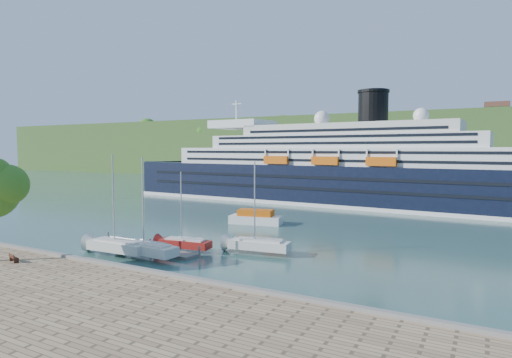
{
  "coord_description": "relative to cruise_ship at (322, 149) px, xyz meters",
  "views": [
    {
      "loc": [
        33.36,
        -27.02,
        11.42
      ],
      "look_at": [
        2.25,
        30.0,
        6.88
      ],
      "focal_mm": 30.0,
      "sensor_mm": 36.0,
      "label": 1
    }
  ],
  "objects": [
    {
      "name": "ground",
      "position": [
        -2.14,
        -59.19,
        -11.55
      ],
      "size": [
        400.0,
        400.0,
        0.0
      ],
      "primitive_type": "plane",
      "color": "#315850",
      "rests_on": "ground"
    },
    {
      "name": "far_hillside",
      "position": [
        -2.14,
        85.81,
        0.45
      ],
      "size": [
        400.0,
        50.0,
        24.0
      ],
      "primitive_type": "cube",
      "color": "#355622",
      "rests_on": "ground"
    },
    {
      "name": "quay_coping",
      "position": [
        -2.14,
        -59.39,
        -10.4
      ],
      "size": [
        220.0,
        0.5,
        0.3
      ],
      "primitive_type": "cube",
      "color": "slate",
      "rests_on": "promenade"
    },
    {
      "name": "cruise_ship",
      "position": [
        0.0,
        0.0,
        0.0
      ],
      "size": [
        103.46,
        19.98,
        23.1
      ],
      "primitive_type": null,
      "rotation": [
        0.0,
        0.0,
        -0.05
      ],
      "color": "black",
      "rests_on": "ground"
    },
    {
      "name": "park_bench",
      "position": [
        -7.06,
        -62.8,
        -10.12
      ],
      "size": [
        1.43,
        0.86,
        0.86
      ],
      "primitive_type": null,
      "rotation": [
        0.0,
        0.0,
        -0.24
      ],
      "color": "#4C2515",
      "rests_on": "promenade"
    },
    {
      "name": "floating_pontoon",
      "position": [
        -3.58,
        -50.36,
        -11.37
      ],
      "size": [
        16.29,
        3.16,
        0.36
      ],
      "primitive_type": null,
      "rotation": [
        0.0,
        0.0,
        -0.07
      ],
      "color": "slate",
      "rests_on": "ground"
    },
    {
      "name": "sailboat_white_near",
      "position": [
        -3.25,
        -53.75,
        -6.36
      ],
      "size": [
        8.1,
        2.48,
        10.38
      ],
      "primitive_type": null,
      "rotation": [
        0.0,
        0.0,
        0.03
      ],
      "color": "silver",
      "rests_on": "ground"
    },
    {
      "name": "sailboat_red",
      "position": [
        1.66,
        -48.59,
        -7.29
      ],
      "size": [
        6.77,
        2.66,
        8.52
      ],
      "primitive_type": null,
      "rotation": [
        0.0,
        0.0,
        0.13
      ],
      "color": "maroon",
      "rests_on": "ground"
    },
    {
      "name": "sailboat_white_far",
      "position": [
        9.52,
        -45.73,
        -6.73
      ],
      "size": [
        7.66,
        3.03,
        9.63
      ],
      "primitive_type": null,
      "rotation": [
        0.0,
        0.0,
        0.13
      ],
      "color": "silver",
      "rests_on": "ground"
    },
    {
      "name": "tender_launch",
      "position": [
        0.23,
        -29.48,
        -10.43
      ],
      "size": [
        8.43,
        4.15,
        2.23
      ],
      "primitive_type": null,
      "rotation": [
        0.0,
        0.0,
        0.18
      ],
      "color": "#D2580C",
      "rests_on": "ground"
    },
    {
      "name": "sailboat_extra",
      "position": [
        0.28,
        -53.12,
        -6.5
      ],
      "size": [
        7.94,
        2.69,
        10.09
      ],
      "primitive_type": null,
      "rotation": [
        0.0,
        0.0,
        -0.07
      ],
      "color": "silver",
      "rests_on": "ground"
    }
  ]
}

